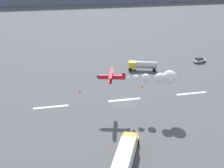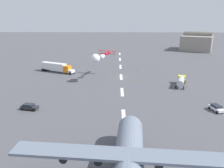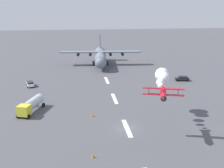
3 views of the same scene
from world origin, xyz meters
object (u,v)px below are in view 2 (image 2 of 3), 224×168
semi_truck_orange (57,67)px  traffic_cone_far (139,81)px  cargo_transport_plane (128,161)px  traffic_cone_near (138,70)px  followme_car_yellow (29,107)px  airport_staff_sedan (216,108)px  stunt_biplane_red (99,57)px  fuel_tanker_truck (181,81)px

semi_truck_orange → traffic_cone_far: size_ratio=19.84×
cargo_transport_plane → traffic_cone_near: (-67.06, 7.20, -3.13)m
semi_truck_orange → followme_car_yellow: size_ratio=3.27×
traffic_cone_near → traffic_cone_far: size_ratio=1.00×
traffic_cone_far → airport_staff_sedan: bearing=33.7°
stunt_biplane_red → airport_staff_sedan: bearing=49.1°
traffic_cone_near → followme_car_yellow: bearing=-36.4°
fuel_tanker_truck → airport_staff_sedan: (20.65, 3.34, -0.93)m
semi_truck_orange → traffic_cone_far: 35.30m
stunt_biplane_red → followme_car_yellow: stunt_biplane_red is taller
stunt_biplane_red → traffic_cone_far: 16.56m
stunt_biplane_red → traffic_cone_far: (1.94, 14.36, -8.02)m
semi_truck_orange → cargo_transport_plane: bearing=22.3°
fuel_tanker_truck → traffic_cone_near: bearing=-149.2°
stunt_biplane_red → semi_truck_orange: size_ratio=1.13×
followme_car_yellow → cargo_transport_plane: bearing=42.6°
cargo_transport_plane → traffic_cone_near: size_ratio=42.04×
cargo_transport_plane → airport_staff_sedan: bearing=138.3°
cargo_transport_plane → followme_car_yellow: size_ratio=6.94×
semi_truck_orange → traffic_cone_far: (13.57, 32.54, -1.76)m
airport_staff_sedan → semi_truck_orange: bearing=-128.1°
stunt_biplane_red → fuel_tanker_truck: size_ratio=1.90×
cargo_transport_plane → traffic_cone_far: (-50.63, 6.26, -3.13)m
cargo_transport_plane → traffic_cone_near: cargo_transport_plane is taller
cargo_transport_plane → fuel_tanker_truck: (-46.35, 19.55, -1.76)m
stunt_biplane_red → semi_truck_orange: (-11.64, -18.18, -6.26)m
stunt_biplane_red → traffic_cone_near: size_ratio=22.38×
stunt_biplane_red → traffic_cone_far: size_ratio=22.38×
fuel_tanker_truck → airport_staff_sedan: 20.94m
fuel_tanker_truck → airport_staff_sedan: size_ratio=1.98×
semi_truck_orange → stunt_biplane_red: bearing=57.4°
semi_truck_orange → traffic_cone_near: (-2.85, 33.48, -1.76)m
fuel_tanker_truck → semi_truck_orange: bearing=-111.3°
airport_staff_sedan → fuel_tanker_truck: bearing=-170.8°
followme_car_yellow → traffic_cone_near: 51.65m
cargo_transport_plane → traffic_cone_far: 51.12m
airport_staff_sedan → traffic_cone_near: airport_staff_sedan is taller
traffic_cone_near → airport_staff_sedan: bearing=20.8°
stunt_biplane_red → semi_truck_orange: 22.47m
traffic_cone_near → traffic_cone_far: (16.43, -0.94, 0.00)m
semi_truck_orange → fuel_tanker_truck: size_ratio=1.68×
semi_truck_orange → traffic_cone_near: bearing=94.9°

